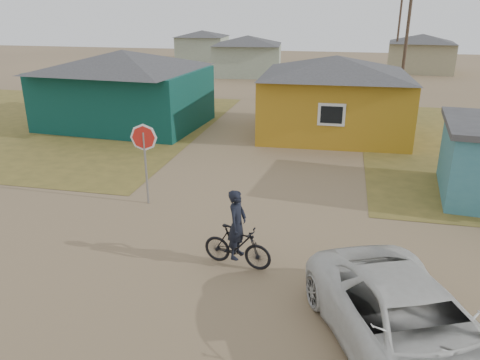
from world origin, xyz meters
name	(u,v)px	position (x,y,z in m)	size (l,w,h in m)	color
ground	(208,270)	(0.00, 0.00, 0.00)	(120.00, 120.00, 0.00)	#846B4C
grass_nw	(33,122)	(-14.00, 13.00, 0.01)	(20.00, 18.00, 0.00)	olive
house_teal	(125,87)	(-8.50, 13.50, 2.05)	(8.93, 7.08, 4.00)	#093630
house_yellow	(334,95)	(2.50, 14.00, 2.00)	(7.72, 6.76, 3.90)	#B17F1B
house_pale_west	(248,55)	(-6.00, 34.00, 1.86)	(7.04, 6.15, 3.60)	gray
house_beige_east	(421,52)	(10.00, 40.00, 1.86)	(6.95, 6.05, 3.60)	gray
house_pale_north	(202,45)	(-14.00, 46.00, 1.75)	(6.28, 5.81, 3.40)	gray
utility_pole_near	(406,40)	(6.50, 22.00, 4.14)	(1.40, 0.20, 8.00)	#433328
utility_pole_far	(399,29)	(7.50, 38.00, 4.14)	(1.40, 0.20, 8.00)	#433328
stop_sign	(144,146)	(-3.11, 3.60, 1.96)	(0.85, 0.31, 2.69)	gray
cyclist	(237,239)	(0.65, 0.38, 0.74)	(1.86, 0.82, 2.03)	black
vehicle	(411,328)	(4.44, -2.26, 0.74)	(2.44, 5.30, 1.47)	silver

